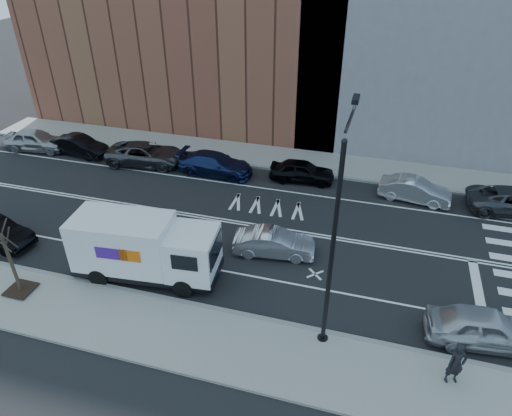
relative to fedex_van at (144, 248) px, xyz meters
The scene contains 18 objects.
ground 6.14m from the fedex_van, 71.35° to the left, with size 120.00×120.00×0.00m, color black.
sidewalk_near 4.05m from the fedex_van, 59.46° to the right, with size 44.00×3.60×0.15m, color gray.
sidewalk_far 14.61m from the fedex_van, 82.53° to the left, with size 44.00×3.60×0.15m, color gray.
curb_near 2.84m from the fedex_van, 36.58° to the right, with size 44.00×0.25×0.17m, color gray.
curb_far 12.84m from the fedex_van, 81.47° to the left, with size 44.00×0.25×0.17m, color gray.
road_markings 6.14m from the fedex_van, 71.35° to the left, with size 40.00×8.60×0.01m, color white, non-canonical shape.
streetlight 9.61m from the fedex_van, ahead, with size 0.44×4.02×9.34m.
street_tree 5.83m from the fedex_van, 151.28° to the right, with size 1.20×1.20×3.75m.
fedex_van is the anchor object (origin of this frame).
far_parked_a 18.49m from the fedex_van, 143.83° to the left, with size 1.91×4.75×1.62m, color #A2A1A6.
far_parked_b 15.84m from the fedex_van, 135.38° to the left, with size 1.51×4.33×1.43m, color black.
far_parked_c 12.49m from the fedex_van, 117.75° to the left, with size 2.56×5.54×1.54m, color #44454A.
far_parked_d 11.02m from the fedex_van, 92.67° to the left, with size 2.10×5.15×1.50m, color navy.
far_parked_e 12.82m from the fedex_van, 65.14° to the left, with size 1.72×4.27×1.45m, color black.
far_parked_f 16.76m from the fedex_van, 41.25° to the left, with size 1.51×4.33×1.43m, color silver.
driving_sedan 6.54m from the fedex_van, 31.20° to the left, with size 1.45×4.17×1.37m, color silver.
near_parked_front 15.23m from the fedex_van, ahead, with size 1.90×4.71×1.61m, color silver.
pedestrian 14.07m from the fedex_van, 10.34° to the right, with size 0.69×0.45×1.88m, color black.
Camera 1 is at (7.95, -20.76, 14.72)m, focal length 32.00 mm.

